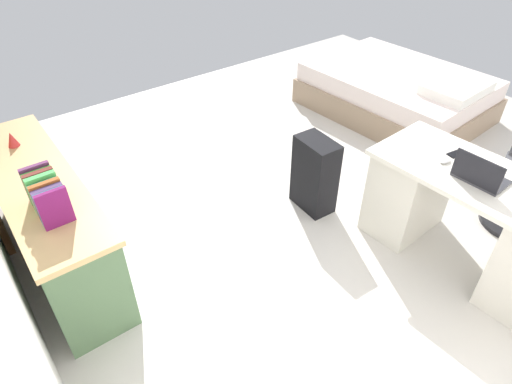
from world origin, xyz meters
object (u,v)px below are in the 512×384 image
credenza (50,221)px  bed (397,92)px  desk (469,219)px  laptop (479,175)px  figurine_small (12,139)px  cell_phone_by_mouse (457,154)px  suitcase_black (315,175)px  computer_mouse (445,160)px

credenza → bed: size_ratio=0.90×
credenza → desk: bearing=-126.7°
desk → laptop: size_ratio=4.58×
figurine_small → laptop: bearing=-134.4°
bed → figurine_small: 3.90m
credenza → bed: (0.05, -3.84, -0.13)m
laptop → cell_phone_by_mouse: size_ratio=2.36×
bed → suitcase_black: size_ratio=3.09×
credenza → laptop: laptop is taller
desk → credenza: size_ratio=0.82×
credenza → computer_mouse: size_ratio=18.00×
desk → bed: (1.80, -1.48, -0.15)m
bed → computer_mouse: (-1.53, 1.53, 0.52)m
desk → computer_mouse: 0.46m
cell_phone_by_mouse → figurine_small: figurine_small is taller
laptop → figurine_small: size_ratio=2.92×
laptop → suitcase_black: bearing=18.2°
laptop → computer_mouse: laptop is taller
bed → suitcase_black: bearing=110.0°
bed → desk: bearing=140.6°
credenza → bed: 3.84m
suitcase_black → computer_mouse: (-0.83, -0.39, 0.44)m
computer_mouse → figurine_small: bearing=46.4°
cell_phone_by_mouse → credenza: bearing=67.5°
desk → suitcase_black: bearing=21.6°
credenza → suitcase_black: bearing=-108.7°
bed → cell_phone_by_mouse: (-1.52, 1.38, 0.51)m
suitcase_black → laptop: 1.25m
desk → figurine_small: 3.28m
suitcase_black → bed: bearing=-66.8°
bed → figurine_small: (0.44, 3.84, 0.56)m
computer_mouse → figurine_small: 3.04m
desk → credenza: (1.76, 2.36, -0.01)m
suitcase_black → desk: bearing=-155.2°
laptop → bed: bearing=-41.0°
suitcase_black → computer_mouse: computer_mouse is taller
suitcase_black → laptop: bearing=-158.6°
desk → laptop: (0.01, 0.08, 0.41)m
desk → figurine_small: (2.24, 2.36, 0.42)m
bed → laptop: (-1.79, 1.56, 0.55)m
credenza → figurine_small: bearing=0.2°
laptop → computer_mouse: (0.26, -0.03, -0.03)m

